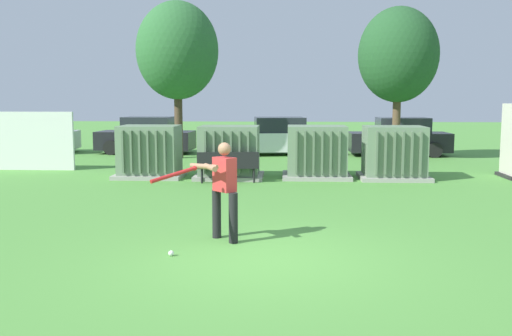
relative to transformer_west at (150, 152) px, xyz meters
name	(u,v)px	position (x,y,z in m)	size (l,w,h in m)	color
ground_plane	(261,259)	(3.92, -8.99, -0.79)	(96.00, 96.00, 0.00)	#51933D
fence_panel	(5,141)	(-5.40, 1.51, 0.21)	(4.80, 0.12, 2.00)	white
transformer_west	(150,152)	(0.00, 0.00, 0.00)	(2.10, 1.70, 1.62)	#9E9B93
transformer_mid_west	(229,153)	(2.51, -0.08, 0.00)	(2.10, 1.70, 1.62)	#9E9B93
transformer_mid_east	(317,153)	(5.22, 0.13, 0.00)	(2.10, 1.70, 1.62)	#9E9B93
transformer_east	(394,153)	(7.57, 0.02, 0.00)	(2.10, 1.70, 1.62)	#9E9B93
park_bench	(228,165)	(2.57, -1.06, -0.25)	(1.83, 0.60, 0.92)	black
batter	(222,186)	(3.18, -7.87, 0.19)	(1.33, 1.30, 1.74)	black
sports_ball	(171,253)	(2.48, -8.90, -0.74)	(0.09, 0.09, 0.09)	white
tree_left	(177,51)	(-0.14, 5.58, 3.54)	(3.30, 3.30, 6.31)	#4C3828
tree_center_left	(398,55)	(8.64, 5.58, 3.34)	(3.15, 3.15, 6.01)	brown
parked_car_leftmost	(29,136)	(-7.19, 7.26, -0.04)	(4.36, 2.26, 1.62)	#B2B2B7
parked_car_left_of_center	(147,136)	(-1.94, 7.44, -0.04)	(4.27, 2.07, 1.62)	black
parked_car_right_of_center	(277,137)	(3.84, 7.14, -0.04)	(4.38, 2.31, 1.62)	silver
parked_car_rightmost	(400,138)	(9.08, 7.11, -0.04)	(4.23, 1.98, 1.62)	black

